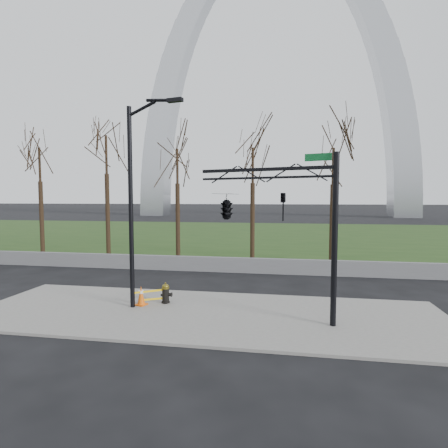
% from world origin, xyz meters
% --- Properties ---
extents(ground, '(500.00, 500.00, 0.00)m').
position_xyz_m(ground, '(0.00, 0.00, 0.00)').
color(ground, black).
rests_on(ground, ground).
extents(sidewalk, '(18.00, 6.00, 0.10)m').
position_xyz_m(sidewalk, '(0.00, 0.00, 0.05)').
color(sidewalk, slate).
rests_on(sidewalk, ground).
extents(grass_strip, '(120.00, 40.00, 0.06)m').
position_xyz_m(grass_strip, '(0.00, 30.00, 0.03)').
color(grass_strip, '#203B15').
rests_on(grass_strip, ground).
extents(guardrail, '(60.00, 0.30, 0.90)m').
position_xyz_m(guardrail, '(0.00, 8.00, 0.45)').
color(guardrail, '#59595B').
rests_on(guardrail, ground).
extents(gateway_arch, '(66.00, 6.00, 65.00)m').
position_xyz_m(gateway_arch, '(0.00, 75.00, 32.50)').
color(gateway_arch, '#B2B4B9').
rests_on(gateway_arch, ground).
extents(tree_row, '(31.09, 4.00, 9.71)m').
position_xyz_m(tree_row, '(-7.46, 12.00, 4.86)').
color(tree_row, black).
rests_on(tree_row, ground).
extents(fire_hydrant, '(0.52, 0.35, 0.86)m').
position_xyz_m(fire_hydrant, '(-1.90, 0.97, 0.49)').
color(fire_hydrant, black).
rests_on(fire_hydrant, sidewalk).
extents(traffic_cone, '(0.51, 0.51, 0.78)m').
position_xyz_m(traffic_cone, '(-2.80, 0.51, 0.49)').
color(traffic_cone, '#E45A0C').
rests_on(traffic_cone, sidewalk).
extents(street_light, '(2.37, 0.62, 8.21)m').
position_xyz_m(street_light, '(-2.82, 0.18, 4.69)').
color(street_light, black).
rests_on(street_light, ground).
extents(traffic_signal_mast, '(4.95, 2.54, 6.00)m').
position_xyz_m(traffic_signal_mast, '(1.49, 0.22, 4.15)').
color(traffic_signal_mast, black).
rests_on(traffic_signal_mast, ground).
extents(caution_tape, '(1.13, 0.76, 0.44)m').
position_xyz_m(caution_tape, '(-2.43, 0.65, 0.51)').
color(caution_tape, yellow).
rests_on(caution_tape, ground).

